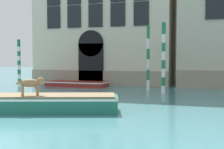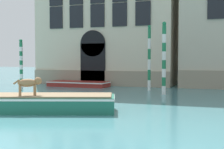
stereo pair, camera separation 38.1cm
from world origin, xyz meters
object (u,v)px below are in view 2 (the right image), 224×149
Objects in this scene: boat_moored_near_palazzo at (78,84)px; mooring_pole_2 at (21,63)px; mooring_pole_0 at (149,58)px; mooring_pole_1 at (164,58)px; boat_foreground at (22,102)px; dog_on_deck at (29,83)px.

boat_moored_near_palazzo is 4.39m from mooring_pole_2.
mooring_pole_2 is at bearing -147.00° from boat_moored_near_palazzo.
mooring_pole_2 is (-3.52, -2.12, 1.55)m from boat_moored_near_palazzo.
mooring_pole_0 is at bearing 5.98° from mooring_pole_2.
mooring_pole_1 is at bearing -22.16° from boat_moored_near_palazzo.
mooring_pole_0 is 2.32m from mooring_pole_1.
mooring_pole_0 is (5.62, -1.16, 1.94)m from boat_moored_near_palazzo.
boat_foreground is at bearing -107.27° from mooring_pole_0.
mooring_pole_0 reaches higher than boat_moored_near_palazzo.
mooring_pole_1 is at bearing -5.32° from mooring_pole_2.
boat_moored_near_palazzo is 1.08× the size of mooring_pole_0.
mooring_pole_2 is at bearing 90.72° from dog_on_deck.
mooring_pole_2 is at bearing -174.02° from mooring_pole_0.
boat_foreground reaches higher than boat_moored_near_palazzo.
boat_moored_near_palazzo is at bearing 69.53° from dog_on_deck.
mooring_pole_2 reaches higher than boat_foreground.
boat_foreground is 11.09m from boat_moored_near_palazzo.
dog_on_deck is 0.22× the size of mooring_pole_1.
mooring_pole_0 is (2.99, 9.61, 1.78)m from boat_foreground.
mooring_pole_1 is 10.48m from mooring_pole_2.
mooring_pole_1 is at bearing 27.53° from dog_on_deck.
mooring_pole_2 is at bearing 106.90° from boat_foreground.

